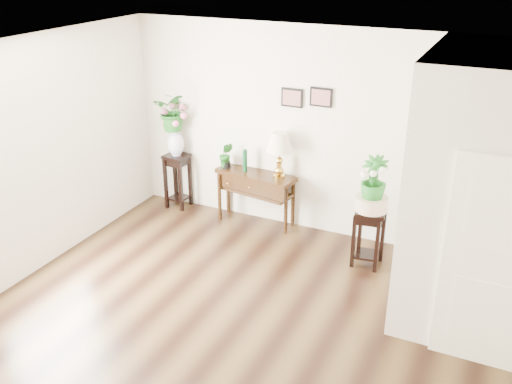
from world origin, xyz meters
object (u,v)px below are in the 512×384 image
Objects in this scene: table_lamp at (279,153)px; plant_stand_a at (178,181)px; console_table at (256,198)px; plant_stand_b at (368,237)px.

plant_stand_a is at bearing 180.00° from table_lamp.
console_table reaches higher than plant_stand_b.
plant_stand_a is (-1.65, 0.00, -0.70)m from table_lamp.
plant_stand_a reaches higher than plant_stand_b.
plant_stand_b is (1.40, -0.46, -0.74)m from table_lamp.
plant_stand_b is (3.06, -0.46, -0.04)m from plant_stand_a.
plant_stand_a is (-1.30, 0.00, 0.03)m from console_table.
console_table is at bearing 180.00° from table_lamp.
console_table is 0.81m from table_lamp.
table_lamp is 1.80m from plant_stand_a.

